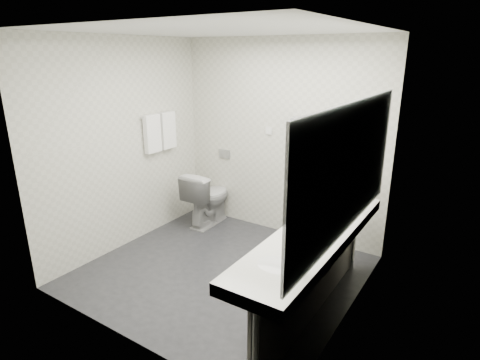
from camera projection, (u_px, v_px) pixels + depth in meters
The scene contains 31 objects.
floor at pixel (221, 271), 4.35m from camera, with size 2.80×2.80×0.00m, color #25262A.
ceiling at pixel (217, 30), 3.58m from camera, with size 2.80×2.80×0.00m, color silver.
wall_back at pixel (279, 140), 5.00m from camera, with size 2.80×2.80×0.00m, color beige.
wall_front at pixel (117, 201), 2.93m from camera, with size 2.80×2.80×0.00m, color beige.
wall_left at pixel (124, 145), 4.69m from camera, with size 2.60×2.60×0.00m, color beige.
wall_right at pixel (357, 187), 3.24m from camera, with size 2.60×2.60×0.00m, color beige.
vanity_counter at pixel (313, 238), 3.36m from camera, with size 0.55×2.20×0.10m, color silver.
vanity_panel at pixel (313, 282), 3.48m from camera, with size 0.03×2.15×0.75m, color gray.
vanity_post_near at pixel (256, 355), 2.64m from camera, with size 0.06×0.06×0.75m, color silver.
vanity_post_far at pixel (353, 238), 4.29m from camera, with size 0.06×0.06×0.75m, color silver.
mirror at pixel (350, 169), 3.03m from camera, with size 0.02×2.20×1.05m, color #B2BCC6.
basin_near at pixel (278, 267), 2.83m from camera, with size 0.40×0.31×0.05m, color silver.
basin_far at pixel (340, 210), 3.87m from camera, with size 0.40×0.31×0.05m, color silver.
faucet_near at pixel (303, 264), 2.71m from camera, with size 0.04×0.04×0.15m, color silver.
faucet_far at pixel (360, 205), 3.74m from camera, with size 0.04×0.04×0.15m, color silver.
soap_bottle_a at pixel (319, 225), 3.36m from camera, with size 0.04×0.04×0.10m, color white.
soap_bottle_b at pixel (333, 222), 3.43m from camera, with size 0.08×0.08×0.10m, color white.
glass_left at pixel (339, 217), 3.51m from camera, with size 0.07×0.07×0.12m, color silver.
glass_right at pixel (338, 218), 3.50m from camera, with size 0.06×0.06×0.11m, color silver.
toilet at pixel (208, 197), 5.47m from camera, with size 0.43×0.76×0.77m, color silver.
flush_plate at pixel (224, 154), 5.53m from camera, with size 0.18×0.02×0.12m, color #B2B5BA.
pedal_bin at pixel (292, 232), 5.00m from camera, with size 0.18×0.18×0.26m, color #B2B5BA.
bin_lid at pixel (292, 223), 4.96m from camera, with size 0.18×0.18×0.01m, color #B2B5BA.
towel_rail at pixel (159, 115), 5.01m from camera, with size 0.02×0.02×0.62m, color silver.
towel_near at pixel (152, 134), 4.96m from camera, with size 0.07×0.24×0.48m, color white.
towel_far at pixel (168, 130), 5.19m from camera, with size 0.07×0.24×0.48m, color white.
dryer_cradle at pixel (297, 122), 4.77m from camera, with size 0.10×0.04×0.14m, color gray.
dryer_barrel at pixel (295, 121), 4.71m from camera, with size 0.08×0.08×0.14m, color gray.
dryer_cord at pixel (296, 143), 4.84m from camera, with size 0.02×0.02×0.35m, color black.
switch_plate_a at pixel (269, 131), 5.04m from camera, with size 0.09×0.02×0.09m, color silver.
switch_plate_b at pixel (320, 137), 4.68m from camera, with size 0.09×0.02×0.09m, color silver.
Camera 1 is at (2.26, -3.09, 2.31)m, focal length 29.48 mm.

